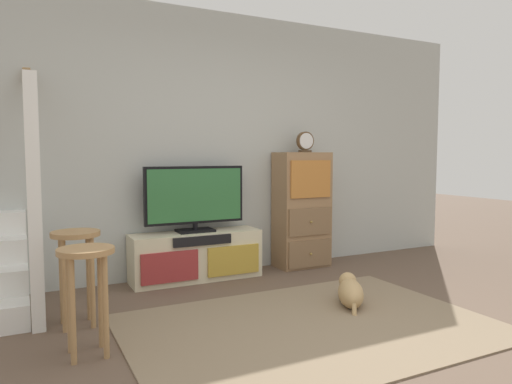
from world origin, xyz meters
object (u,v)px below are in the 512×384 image
at_px(bar_stool_far, 76,255).
at_px(dog, 350,291).
at_px(television, 195,197).
at_px(bar_stool_near, 86,275).
at_px(media_console, 196,256).
at_px(side_cabinet, 302,210).
at_px(desk_clock, 305,142).

relative_size(bar_stool_far, dog, 1.40).
xyz_separation_m(television, bar_stool_near, (-1.19, -1.39, -0.32)).
relative_size(media_console, dog, 2.61).
xyz_separation_m(media_console, side_cabinet, (1.23, 0.01, 0.39)).
bearing_deg(bar_stool_near, media_console, 49.01).
distance_m(media_console, bar_stool_far, 1.47).
bearing_deg(bar_stool_far, bar_stool_near, -89.87).
height_order(side_cabinet, dog, side_cabinet).
height_order(desk_clock, dog, desk_clock).
bearing_deg(television, dog, -57.60).
distance_m(media_console, television, 0.58).
bearing_deg(bar_stool_near, side_cabinet, 29.66).
distance_m(television, bar_stool_near, 1.86).
distance_m(television, bar_stool_far, 1.48).
bearing_deg(bar_stool_far, side_cabinet, 18.60).
bearing_deg(side_cabinet, bar_stool_far, -161.40).
bearing_deg(television, bar_stool_far, -145.15).
relative_size(television, side_cabinet, 0.80).
height_order(media_console, bar_stool_far, bar_stool_far).
bearing_deg(television, side_cabinet, -0.64).
xyz_separation_m(television, side_cabinet, (1.23, -0.01, -0.19)).
bearing_deg(side_cabinet, media_console, -179.53).
distance_m(desk_clock, dog, 1.87).
bearing_deg(dog, side_cabinet, 74.35).
bearing_deg(bar_stool_near, dog, 1.16).
bearing_deg(bar_stool_far, dog, -14.30).
height_order(bar_stool_near, bar_stool_far, bar_stool_far).
xyz_separation_m(bar_stool_far, dog, (2.05, -0.52, -0.40)).
height_order(media_console, bar_stool_near, bar_stool_near).
bearing_deg(desk_clock, bar_stool_near, -150.88).
bearing_deg(media_console, bar_stool_near, -130.99).
xyz_separation_m(media_console, dog, (0.86, -1.33, -0.12)).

